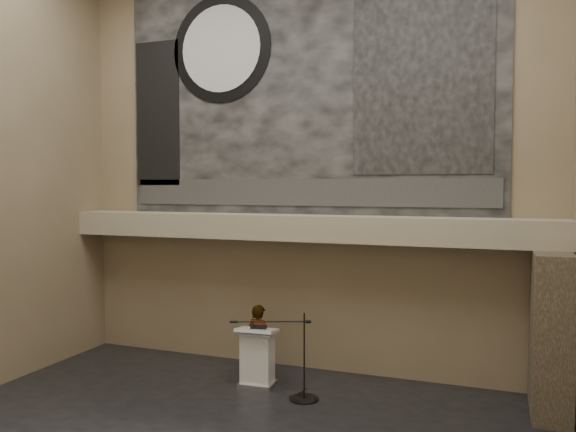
% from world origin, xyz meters
% --- Properties ---
extents(wall_back, '(10.00, 0.02, 8.50)m').
position_xyz_m(wall_back, '(0.00, 4.00, 4.25)').
color(wall_back, '#796A4D').
rests_on(wall_back, floor).
extents(soffit, '(10.00, 0.80, 0.50)m').
position_xyz_m(soffit, '(0.00, 3.60, 2.95)').
color(soffit, tan).
rests_on(soffit, wall_back).
extents(sprinkler_left, '(0.04, 0.04, 0.06)m').
position_xyz_m(sprinkler_left, '(-1.60, 3.55, 2.67)').
color(sprinkler_left, '#B2893D').
rests_on(sprinkler_left, soffit).
extents(sprinkler_right, '(0.04, 0.04, 0.06)m').
position_xyz_m(sprinkler_right, '(1.90, 3.55, 2.67)').
color(sprinkler_right, '#B2893D').
rests_on(sprinkler_right, soffit).
extents(banner, '(8.00, 0.05, 5.00)m').
position_xyz_m(banner, '(0.00, 3.97, 5.70)').
color(banner, black).
rests_on(banner, wall_back).
extents(banner_text_strip, '(7.76, 0.02, 0.55)m').
position_xyz_m(banner_text_strip, '(0.00, 3.93, 3.65)').
color(banner_text_strip, '#2F2F2F').
rests_on(banner_text_strip, banner).
extents(banner_clock_rim, '(2.30, 0.02, 2.30)m').
position_xyz_m(banner_clock_rim, '(-1.80, 3.93, 6.70)').
color(banner_clock_rim, black).
rests_on(banner_clock_rim, banner).
extents(banner_clock_face, '(1.84, 0.02, 1.84)m').
position_xyz_m(banner_clock_face, '(-1.80, 3.91, 6.70)').
color(banner_clock_face, silver).
rests_on(banner_clock_face, banner).
extents(banner_building_print, '(2.60, 0.02, 3.60)m').
position_xyz_m(banner_building_print, '(2.40, 3.93, 5.80)').
color(banner_building_print, black).
rests_on(banner_building_print, banner).
extents(banner_brick_print, '(1.10, 0.02, 3.20)m').
position_xyz_m(banner_brick_print, '(-3.40, 3.93, 5.40)').
color(banner_brick_print, black).
rests_on(banner_brick_print, banner).
extents(stone_pier, '(0.60, 1.40, 2.70)m').
position_xyz_m(stone_pier, '(4.65, 3.15, 1.35)').
color(stone_pier, '#3E3426').
rests_on(stone_pier, floor).
extents(lectern, '(0.76, 0.57, 1.14)m').
position_xyz_m(lectern, '(-0.41, 2.65, 0.55)').
color(lectern, silver).
rests_on(lectern, floor).
extents(binder, '(0.37, 0.33, 0.04)m').
position_xyz_m(binder, '(-0.39, 2.66, 1.12)').
color(binder, black).
rests_on(binder, lectern).
extents(papers, '(0.22, 0.29, 0.00)m').
position_xyz_m(papers, '(-0.47, 2.61, 1.10)').
color(papers, white).
rests_on(papers, lectern).
extents(speaker_person, '(0.59, 0.45, 1.46)m').
position_xyz_m(speaker_person, '(-0.56, 3.05, 0.73)').
color(speaker_person, silver).
rests_on(speaker_person, floor).
extents(mic_stand, '(1.48, 0.75, 1.55)m').
position_xyz_m(mic_stand, '(0.59, 2.30, 0.23)').
color(mic_stand, black).
rests_on(mic_stand, floor).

